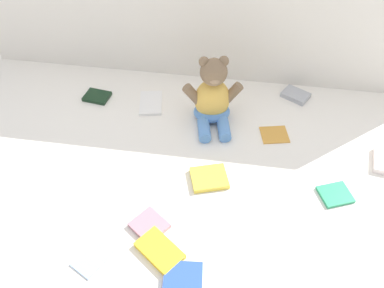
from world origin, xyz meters
The scene contains 12 objects.
ground_plane centered at (0.00, 0.00, 0.00)m, with size 3.20×3.20×0.00m, color silver.
teddy_bear centered at (0.05, 0.13, 0.10)m, with size 0.21×0.21×0.26m.
book_case_0 centered at (-0.40, 0.19, 0.01)m, with size 0.07×0.09×0.01m, color black.
book_case_2 centered at (-0.18, 0.18, 0.01)m, with size 0.08×0.13×0.01m, color white.
book_case_3 centered at (0.28, 0.08, 0.00)m, with size 0.08×0.09×0.01m, color gold.
book_case_4 centered at (0.08, -0.15, 0.01)m, with size 0.09×0.11×0.02m, color gold.
book_case_5 centered at (-0.03, -0.42, 0.01)m, with size 0.08×0.13×0.02m, color yellow.
book_case_6 centered at (-0.20, -0.46, 0.00)m, with size 0.07×0.10×0.01m, color #8EACDC.
book_case_7 centered at (-0.07, -0.35, 0.01)m, with size 0.09×0.09×0.01m, color #AE7482.
book_case_8 centered at (0.05, -0.48, 0.01)m, with size 0.08×0.10×0.02m, color #2A4DB7.
book_case_9 centered at (0.47, -0.16, 0.01)m, with size 0.08×0.09×0.01m, color #299563.
book_case_10 centered at (0.36, 0.30, 0.01)m, with size 0.07×0.10×0.02m, color #A1A3A9.
Camera 1 is at (0.14, -0.91, 0.96)m, focal length 35.96 mm.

